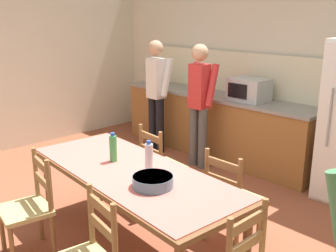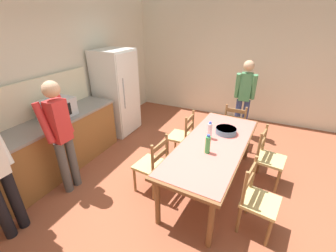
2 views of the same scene
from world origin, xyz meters
TOP-DOWN VIEW (x-y plane):
  - ground_plane at (0.00, 0.00)m, footprint 8.32×8.32m
  - wall_back at (0.00, 2.66)m, footprint 6.52×0.12m
  - kitchen_counter at (-0.85, 2.23)m, footprint 3.25×0.66m
  - counter_splashback at (-0.84, 2.54)m, footprint 3.21×0.03m
  - microwave at (-0.26, 2.21)m, footprint 0.50×0.39m
  - dining_table at (0.25, -0.24)m, footprint 2.28×1.03m
  - bottle_near_centre at (-0.02, -0.22)m, footprint 0.07×0.07m
  - bottle_off_centre at (0.37, -0.14)m, footprint 0.07×0.07m
  - serving_bowl at (0.64, -0.33)m, footprint 0.32×0.32m
  - chair_side_far_right at (0.81, 0.46)m, footprint 0.42×0.40m
  - chair_side_far_left at (-0.20, 0.53)m, footprint 0.46×0.44m
  - chair_side_near_left at (-0.29, -0.93)m, footprint 0.48×0.46m
  - person_at_sink at (-1.57, 1.71)m, footprint 0.42×0.29m
  - person_at_counter at (-0.68, 1.69)m, footprint 0.42×0.29m

SIDE VIEW (x-z plane):
  - ground_plane at x=0.00m, z-range 0.00..0.00m
  - chair_side_far_right at x=0.81m, z-range -0.01..0.90m
  - chair_side_far_left at x=-0.20m, z-range -0.01..0.90m
  - chair_side_near_left at x=-0.29m, z-range -0.01..0.90m
  - kitchen_counter at x=-0.85m, z-range 0.00..0.93m
  - dining_table at x=0.25m, z-range 0.30..1.06m
  - serving_bowl at x=0.64m, z-range 0.76..0.85m
  - bottle_near_centre at x=-0.02m, z-range 0.75..1.02m
  - bottle_off_centre at x=0.37m, z-range 0.75..1.02m
  - person_at_counter at x=-0.68m, z-range 0.10..1.79m
  - person_at_sink at x=-1.57m, z-range 0.11..1.80m
  - microwave at x=-0.26m, z-range 0.93..1.23m
  - counter_splashback at x=-0.84m, z-range 0.93..1.53m
  - wall_back at x=0.00m, z-range 0.00..2.90m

